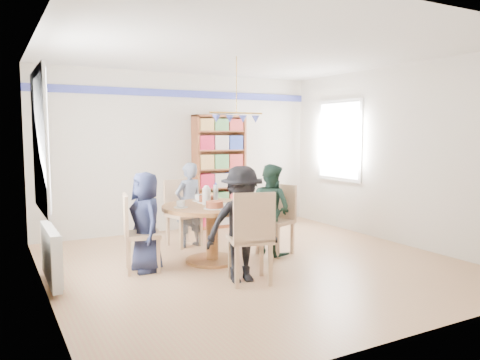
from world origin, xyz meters
TOP-DOWN VIEW (x-y plane):
  - ground at (0.00, 0.00)m, footprint 5.00×5.00m
  - room_shell at (-0.26, 0.87)m, footprint 5.00×5.00m
  - radiator at (-2.42, 0.30)m, footprint 0.12×1.00m
  - dining_table at (-0.45, 0.34)m, footprint 1.30×1.30m
  - chair_left at (-1.45, 0.38)m, footprint 0.50×0.50m
  - chair_right at (0.57, 0.32)m, footprint 0.55×0.55m
  - chair_far at (-0.46, 1.41)m, footprint 0.52×0.52m
  - chair_near at (-0.45, -0.71)m, footprint 0.57×0.57m
  - person_left at (-1.32, 0.36)m, footprint 0.43×0.62m
  - person_right at (0.45, 0.32)m, footprint 0.62×0.71m
  - person_far at (-0.40, 1.25)m, footprint 0.51×0.39m
  - person_near at (-0.50, -0.56)m, footprint 0.91×0.59m
  - bookshelf at (0.64, 2.34)m, footprint 0.95×0.28m
  - tableware at (-0.47, 0.36)m, footprint 1.04×1.04m

SIDE VIEW (x-z plane):
  - ground at x=0.00m, z-range 0.00..0.00m
  - radiator at x=-2.42m, z-range 0.05..0.65m
  - chair_left at x=-1.45m, z-range 0.05..1.00m
  - chair_right at x=0.57m, z-range 0.05..1.01m
  - chair_far at x=-0.46m, z-range 0.05..1.04m
  - dining_table at x=-0.45m, z-range 0.18..0.93m
  - chair_near at x=-0.45m, z-range 0.05..1.10m
  - person_left at x=-1.32m, z-range 0.00..1.22m
  - person_far at x=-0.40m, z-range 0.00..1.25m
  - person_right at x=0.45m, z-range 0.00..1.26m
  - person_near at x=-0.50m, z-range 0.00..1.31m
  - tableware at x=-0.47m, z-range 0.67..0.95m
  - bookshelf at x=0.64m, z-range -0.02..1.98m
  - room_shell at x=-0.26m, z-range -0.85..4.15m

